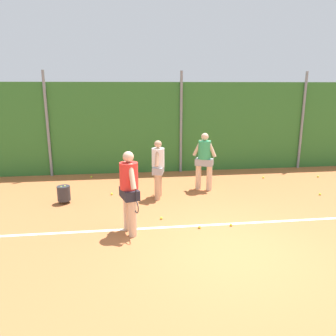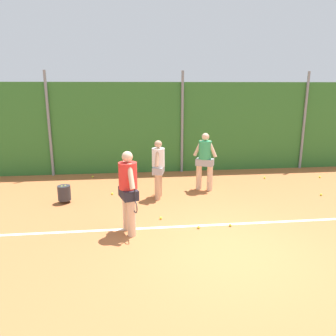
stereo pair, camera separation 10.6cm
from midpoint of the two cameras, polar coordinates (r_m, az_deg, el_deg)
ground_plane at (r=8.55m, az=6.77°, el=-8.12°), size 25.73×25.73×0.00m
hedge_fence_backdrop at (r=12.54m, az=1.91°, el=7.06°), size 16.73×0.25×3.36m
fence_post_left at (r=12.51m, az=-20.51°, el=7.08°), size 0.10×0.10×3.76m
fence_post_center at (r=12.34m, az=2.05°, el=7.88°), size 0.10×0.10×3.76m
fence_post_right at (r=13.96m, az=22.18°, el=7.58°), size 0.10×0.10×3.76m
court_baseline_paint at (r=8.00m, az=7.86°, el=-9.76°), size 12.22×0.10×0.01m
player_foreground_near at (r=7.22m, az=-7.19°, el=-3.52°), size 0.46×0.81×1.88m
player_midcourt at (r=9.47m, az=-2.06°, el=0.32°), size 0.40×0.79×1.72m
player_backcourt_far at (r=10.28m, az=6.06°, el=1.69°), size 0.70×0.52×1.82m
ball_hopper at (r=9.69m, az=-18.03°, el=-4.21°), size 0.36×0.36×0.51m
tennis_ball_0 at (r=10.12m, az=-10.09°, el=-4.47°), size 0.07×0.07×0.07m
tennis_ball_1 at (r=13.01m, az=24.49°, el=-1.36°), size 0.07×0.07×0.07m
tennis_ball_2 at (r=7.98m, az=10.55°, el=-9.70°), size 0.07×0.07×0.07m
tennis_ball_3 at (r=12.13m, az=-13.45°, el=-1.51°), size 0.07×0.07×0.07m
tennis_ball_4 at (r=12.20m, az=16.06°, el=-1.59°), size 0.07×0.07×0.07m
tennis_ball_5 at (r=10.95m, az=24.74°, el=-4.16°), size 0.07×0.07×0.07m
tennis_ball_6 at (r=7.76m, az=5.12°, el=-10.23°), size 0.07×0.07×0.07m
tennis_ball_7 at (r=8.22m, az=-1.55°, el=-8.73°), size 0.07×0.07×0.07m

